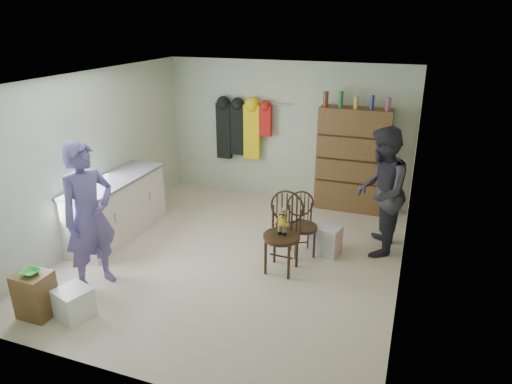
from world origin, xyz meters
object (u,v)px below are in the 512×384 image
at_px(counter, 117,208).
at_px(chair_front, 283,228).
at_px(chair_far, 302,221).
at_px(dresser, 352,160).

relative_size(counter, chair_front, 1.70).
height_order(chair_front, chair_far, chair_front).
height_order(counter, chair_far, counter).
bearing_deg(dresser, counter, -144.31).
bearing_deg(counter, dresser, 35.69).
height_order(chair_far, dresser, dresser).
bearing_deg(chair_front, dresser, 80.85).
height_order(counter, chair_front, chair_front).
xyz_separation_m(counter, chair_far, (2.80, 0.45, 0.02)).
bearing_deg(counter, chair_far, 9.19).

